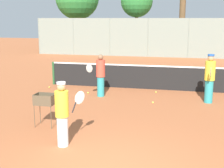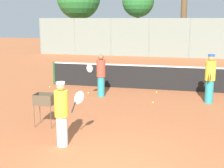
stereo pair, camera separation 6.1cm
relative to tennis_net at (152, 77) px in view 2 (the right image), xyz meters
name	(u,v)px [view 2 (the right image)]	position (x,y,z in m)	size (l,w,h in m)	color
tennis_net	(152,77)	(0.00, 0.00, 0.00)	(9.34, 0.10, 1.07)	#26592D
back_fence	(169,38)	(0.00, 11.85, 0.99)	(22.33, 0.08, 3.09)	gray
tree_0	(138,2)	(-3.45, 17.69, 4.11)	(3.12, 3.12, 6.27)	brown
player_white_outfit	(62,113)	(-1.43, -6.72, 0.27)	(0.61, 0.74, 1.60)	white
player_red_cap	(210,78)	(2.29, -1.75, 0.37)	(0.37, 0.93, 1.80)	teal
player_yellow_shirt	(101,75)	(-1.85, -1.73, 0.31)	(0.64, 0.76, 1.68)	teal
ball_cart	(44,102)	(-2.47, -5.52, 0.17)	(0.56, 0.41, 0.96)	brown
tennis_ball_0	(50,87)	(-4.51, -0.77, -0.52)	(0.07, 0.07, 0.07)	#D1E54C
tennis_ball_1	(156,92)	(0.26, -0.65, -0.52)	(0.07, 0.07, 0.07)	#D1E54C
tennis_ball_2	(88,93)	(-2.48, -1.42, -0.52)	(0.07, 0.07, 0.07)	#D1E54C
tennis_ball_3	(153,102)	(0.30, -2.31, -0.52)	(0.07, 0.07, 0.07)	#D1E54C
parked_car	(125,44)	(-4.37, 15.98, 0.10)	(4.20, 1.70, 1.60)	white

